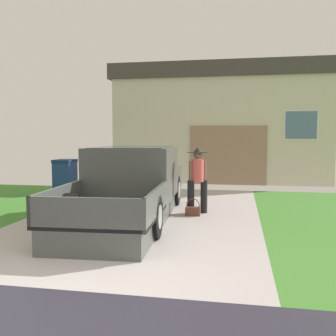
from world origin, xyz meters
name	(u,v)px	position (x,y,z in m)	size (l,w,h in m)	color
pickup_truck	(133,185)	(-0.30, 4.31, 0.72)	(2.22, 5.61, 1.61)	#4D524E
person_with_hat	(198,178)	(1.15, 4.93, 0.86)	(0.52, 0.52, 1.59)	black
handbag	(193,210)	(1.08, 4.64, 0.12)	(0.34, 0.19, 0.40)	brown
house_with_garage	(222,124)	(1.34, 13.10, 2.38)	(8.81, 5.27, 4.73)	beige
wheeled_trash_bin	(65,175)	(-3.49, 7.46, 0.59)	(0.60, 0.72, 1.09)	navy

